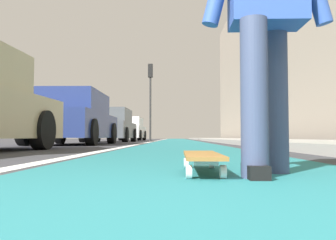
# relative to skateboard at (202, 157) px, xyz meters

# --- Properties ---
(ground_plane) EXTENTS (80.00, 80.00, 0.00)m
(ground_plane) POSITION_rel_skateboard_xyz_m (8.45, 0.04, -0.09)
(ground_plane) COLOR #38383D
(bike_lane_paint) EXTENTS (56.00, 2.13, 0.00)m
(bike_lane_paint) POSITION_rel_skateboard_xyz_m (22.45, 0.04, -0.09)
(bike_lane_paint) COLOR #237075
(bike_lane_paint) RESTS_ON ground
(lane_stripe_white) EXTENTS (52.00, 0.16, 0.01)m
(lane_stripe_white) POSITION_rel_skateboard_xyz_m (18.45, 1.25, -0.09)
(lane_stripe_white) COLOR silver
(lane_stripe_white) RESTS_ON ground
(sidewalk_curb) EXTENTS (52.00, 3.20, 0.13)m
(sidewalk_curb) POSITION_rel_skateboard_xyz_m (16.45, -3.09, -0.03)
(sidewalk_curb) COLOR #9E9B93
(sidewalk_curb) RESTS_ON ground
(building_facade) EXTENTS (40.00, 1.20, 12.38)m
(building_facade) POSITION_rel_skateboard_xyz_m (20.45, -5.79, 6.10)
(building_facade) COLOR gray
(building_facade) RESTS_ON ground
(skateboard) EXTENTS (0.84, 0.21, 0.11)m
(skateboard) POSITION_rel_skateboard_xyz_m (0.00, 0.00, 0.00)
(skateboard) COLOR white
(skateboard) RESTS_ON ground
(skater_person) EXTENTS (0.46, 0.72, 1.64)m
(skater_person) POSITION_rel_skateboard_xyz_m (-0.15, -0.35, 0.84)
(skater_person) COLOR #384260
(skater_person) RESTS_ON ground
(parked_car_mid) EXTENTS (4.52, 1.92, 1.50)m
(parked_car_mid) POSITION_rel_skateboard_xyz_m (8.14, 3.08, 0.63)
(parked_car_mid) COLOR navy
(parked_car_mid) RESTS_ON ground
(parked_car_far) EXTENTS (4.18, 2.03, 1.47)m
(parked_car_far) POSITION_rel_skateboard_xyz_m (13.92, 3.09, 0.61)
(parked_car_far) COLOR #4C5156
(parked_car_far) RESTS_ON ground
(parked_car_end) EXTENTS (4.05, 1.93, 1.48)m
(parked_car_end) POSITION_rel_skateboard_xyz_m (20.90, 3.12, 0.62)
(parked_car_end) COLOR silver
(parked_car_end) RESTS_ON ground
(traffic_light) EXTENTS (0.33, 0.28, 4.60)m
(traffic_light) POSITION_rel_skateboard_xyz_m (19.22, 1.65, 3.06)
(traffic_light) COLOR #2D2D2D
(traffic_light) RESTS_ON ground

